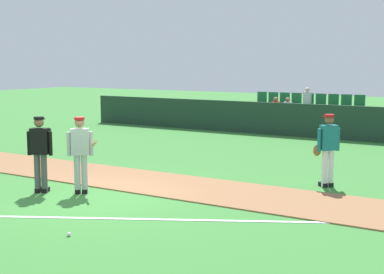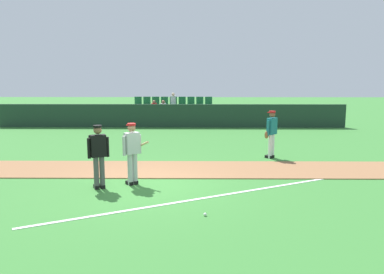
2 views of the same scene
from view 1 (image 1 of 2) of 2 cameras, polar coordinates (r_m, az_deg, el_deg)
name	(u,v)px [view 1 (image 1 of 2)]	position (r m, az deg, el deg)	size (l,w,h in m)	color
ground_plane	(93,196)	(12.85, -10.07, -5.91)	(80.00, 80.00, 0.00)	#387A33
infield_dirt_path	(140,181)	(14.19, -5.29, -4.47)	(28.00, 2.31, 0.03)	#936642
foul_line_chalk	(195,220)	(10.72, 0.33, -8.50)	(12.00, 0.10, 0.01)	white
dugout_fence	(291,120)	(22.96, 10.09, 1.75)	(20.00, 0.16, 1.34)	#1E3828
stadium_bleachers	(303,121)	(24.33, 11.31, 1.64)	(5.55, 2.10, 1.90)	slate
batter_grey_jersey	(81,152)	(12.92, -11.31, -1.49)	(0.71, 0.69, 1.76)	#B2B2B2
umpire_home_plate	(40,150)	(13.23, -15.24, -1.26)	(0.54, 0.44, 1.76)	#4C4C4C
runner_teal_jersey	(328,147)	(13.73, 13.69, -1.05)	(0.54, 0.51, 1.76)	white
baseball	(69,234)	(10.02, -12.47, -9.67)	(0.07, 0.07, 0.07)	white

